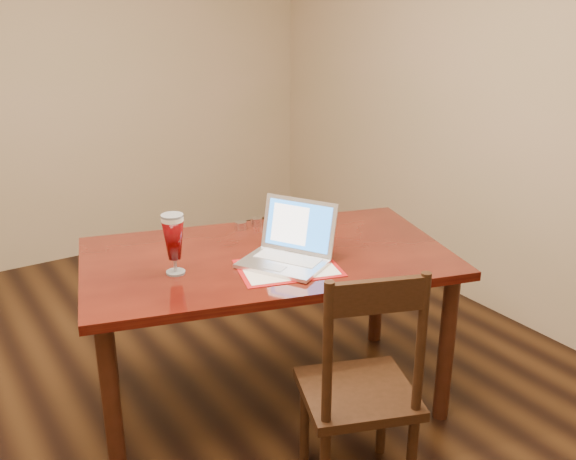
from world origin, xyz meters
TOP-DOWN VIEW (x-y plane):
  - ground at (0.00, 0.00)m, footprint 5.00×5.00m
  - room_shell at (0.00, 0.00)m, footprint 4.51×5.01m
  - dining_table at (0.53, 0.09)m, footprint 1.87×1.37m
  - dining_chair at (0.51, -0.65)m, footprint 0.55×0.54m

SIDE VIEW (x-z plane):
  - ground at x=0.00m, z-range 0.00..0.00m
  - dining_chair at x=0.51m, z-range -0.03..0.98m
  - dining_table at x=0.53m, z-range 0.17..1.22m
  - room_shell at x=0.00m, z-range 0.41..3.11m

